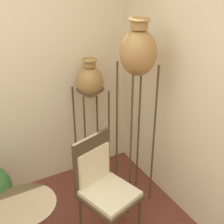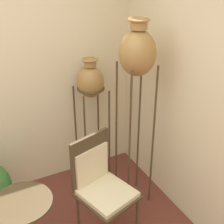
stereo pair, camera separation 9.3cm
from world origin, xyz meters
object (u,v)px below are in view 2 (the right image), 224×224
vase_stand_tall (137,57)px  vase_stand_medium (91,84)px  side_table (24,219)px  chair (101,182)px

vase_stand_tall → vase_stand_medium: 0.73m
vase_stand_medium → side_table: 1.48m
vase_stand_tall → vase_stand_medium: size_ratio=1.32×
vase_stand_tall → chair: 1.18m
vase_stand_tall → vase_stand_medium: bearing=112.2°
chair → side_table: chair is taller
vase_stand_tall → chair: vase_stand_tall is taller
vase_stand_medium → chair: 1.06m
chair → vase_stand_tall: bearing=11.4°
vase_stand_medium → side_table: bearing=-139.6°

